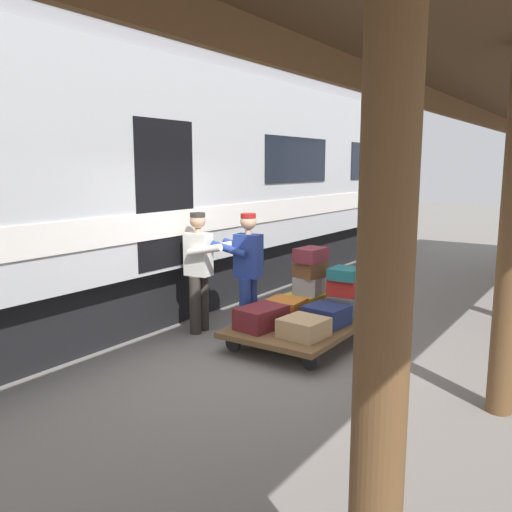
# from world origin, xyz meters

# --- Properties ---
(ground_plane) EXTENTS (60.00, 60.00, 0.00)m
(ground_plane) POSITION_xyz_m (0.00, 0.00, 0.00)
(ground_plane) COLOR slate
(train_car) EXTENTS (3.02, 20.29, 4.00)m
(train_car) POSITION_xyz_m (3.37, 0.00, 2.06)
(train_car) COLOR #B7BABF
(train_car) RESTS_ON ground_plane
(luggage_cart) EXTENTS (1.39, 2.20, 0.28)m
(luggage_cart) POSITION_xyz_m (0.13, -0.79, 0.24)
(luggage_cart) COLOR brown
(luggage_cart) RESTS_ON ground_plane
(suitcase_yellow_case) EXTENTS (0.56, 0.64, 0.21)m
(suitcase_yellow_case) POSITION_xyz_m (0.44, -1.39, 0.39)
(suitcase_yellow_case) COLOR gold
(suitcase_yellow_case) RESTS_ON luggage_cart
(suitcase_orange_carryall) EXTENTS (0.51, 0.49, 0.25)m
(suitcase_orange_carryall) POSITION_xyz_m (0.44, -0.79, 0.41)
(suitcase_orange_carryall) COLOR #CC6B23
(suitcase_orange_carryall) RESTS_ON luggage_cart
(suitcase_navy_fabric) EXTENTS (0.55, 0.53, 0.25)m
(suitcase_navy_fabric) POSITION_xyz_m (-0.18, -0.79, 0.41)
(suitcase_navy_fabric) COLOR navy
(suitcase_navy_fabric) RESTS_ON luggage_cart
(suitcase_slate_roller) EXTENTS (0.40, 0.58, 0.28)m
(suitcase_slate_roller) POSITION_xyz_m (-0.18, -1.39, 0.42)
(suitcase_slate_roller) COLOR #4C515B
(suitcase_slate_roller) RESTS_ON luggage_cart
(suitcase_tan_vintage) EXTENTS (0.55, 0.54, 0.23)m
(suitcase_tan_vintage) POSITION_xyz_m (-0.18, -0.18, 0.40)
(suitcase_tan_vintage) COLOR tan
(suitcase_tan_vintage) RESTS_ON luggage_cart
(suitcase_maroon_trunk) EXTENTS (0.53, 0.68, 0.28)m
(suitcase_maroon_trunk) POSITION_xyz_m (0.44, -0.18, 0.42)
(suitcase_maroon_trunk) COLOR maroon
(suitcase_maroon_trunk) RESTS_ON luggage_cart
(suitcase_red_plastic) EXTENTS (0.42, 0.41, 0.24)m
(suitcase_red_plastic) POSITION_xyz_m (-0.15, -1.38, 0.68)
(suitcase_red_plastic) COLOR #AD231E
(suitcase_red_plastic) RESTS_ON suitcase_slate_roller
(suitcase_gray_aluminum) EXTENTS (0.39, 0.44, 0.26)m
(suitcase_gray_aluminum) POSITION_xyz_m (0.41, -1.40, 0.62)
(suitcase_gray_aluminum) COLOR #9EA0A5
(suitcase_gray_aluminum) RESTS_ON suitcase_yellow_case
(suitcase_teal_softside) EXTENTS (0.40, 0.43, 0.16)m
(suitcase_teal_softside) POSITION_xyz_m (-0.17, -1.35, 0.87)
(suitcase_teal_softside) COLOR #1E666B
(suitcase_teal_softside) RESTS_ON suitcase_red_plastic
(suitcase_brown_leather) EXTENTS (0.45, 0.46, 0.23)m
(suitcase_brown_leather) POSITION_xyz_m (0.39, -1.37, 0.87)
(suitcase_brown_leather) COLOR brown
(suitcase_brown_leather) RESTS_ON suitcase_gray_aluminum
(suitcase_burgundy_valise) EXTENTS (0.37, 0.49, 0.20)m
(suitcase_burgundy_valise) POSITION_xyz_m (0.36, -1.34, 1.08)
(suitcase_burgundy_valise) COLOR maroon
(suitcase_burgundy_valise) RESTS_ON suitcase_brown_leather
(porter_in_overalls) EXTENTS (0.70, 0.48, 1.70)m
(porter_in_overalls) POSITION_xyz_m (0.95, -0.59, 0.93)
(porter_in_overalls) COLOR navy
(porter_in_overalls) RESTS_ON ground_plane
(porter_by_door) EXTENTS (0.69, 0.47, 1.70)m
(porter_by_door) POSITION_xyz_m (1.56, -0.30, 0.93)
(porter_by_door) COLOR #332D28
(porter_by_door) RESTS_ON ground_plane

